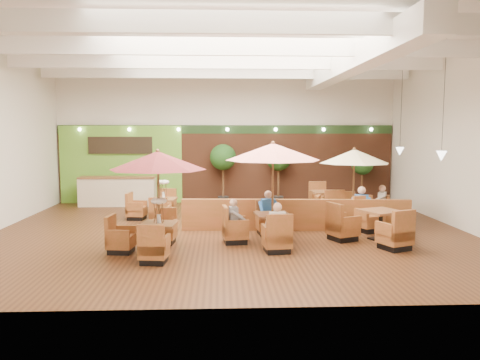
{
  "coord_description": "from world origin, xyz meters",
  "views": [
    {
      "loc": [
        -0.31,
        -13.63,
        2.99
      ],
      "look_at": [
        0.3,
        0.5,
        1.5
      ],
      "focal_mm": 35.0,
      "sensor_mm": 36.0,
      "label": 1
    }
  ],
  "objects": [
    {
      "name": "diner_1",
      "position": [
        1.09,
        -0.37,
        0.76
      ],
      "size": [
        0.42,
        0.35,
        0.81
      ],
      "rotation": [
        0.0,
        0.0,
        3.27
      ],
      "color": "#2964B5",
      "rests_on": "ground"
    },
    {
      "name": "table_3",
      "position": [
        -2.46,
        2.11,
        0.44
      ],
      "size": [
        1.7,
        2.49,
        1.5
      ],
      "rotation": [
        0.0,
        0.0,
        -0.12
      ],
      "color": "brown",
      "rests_on": "ground"
    },
    {
      "name": "table_1",
      "position": [
        1.02,
        -1.36,
        1.96
      ],
      "size": [
        2.61,
        2.71,
        2.72
      ],
      "rotation": [
        0.0,
        0.0,
        0.11
      ],
      "color": "brown",
      "rests_on": "ground"
    },
    {
      "name": "diner_4",
      "position": [
        4.91,
        1.22,
        0.75
      ],
      "size": [
        0.42,
        0.44,
        0.78
      ],
      "rotation": [
        0.0,
        0.0,
        1.1
      ],
      "color": "white",
      "rests_on": "ground"
    },
    {
      "name": "topiary_0",
      "position": [
        -0.18,
        5.3,
        1.83
      ],
      "size": [
        1.06,
        1.06,
        2.46
      ],
      "color": "black",
      "rests_on": "ground"
    },
    {
      "name": "service_counter",
      "position": [
        -4.4,
        5.1,
        0.58
      ],
      "size": [
        3.0,
        0.75,
        1.18
      ],
      "color": "beige",
      "rests_on": "ground"
    },
    {
      "name": "diner_3",
      "position": [
        4.02,
        0.33,
        0.78
      ],
      "size": [
        0.47,
        0.44,
        0.85
      ],
      "rotation": [
        0.0,
        0.0,
        -0.37
      ],
      "color": "#2964B5",
      "rests_on": "ground"
    },
    {
      "name": "room",
      "position": [
        0.25,
        1.22,
        3.63
      ],
      "size": [
        14.04,
        14.0,
        5.52
      ],
      "color": "#381E0F",
      "rests_on": "ground"
    },
    {
      "name": "table_5",
      "position": [
        3.5,
        2.99,
        0.39
      ],
      "size": [
        0.97,
        2.77,
        1.03
      ],
      "rotation": [
        0.0,
        0.0,
        0.05
      ],
      "color": "brown",
      "rests_on": "ground"
    },
    {
      "name": "topiary_2",
      "position": [
        5.55,
        5.3,
        1.56
      ],
      "size": [
        0.9,
        0.9,
        2.09
      ],
      "color": "black",
      "rests_on": "ground"
    },
    {
      "name": "diner_2",
      "position": [
        0.09,
        -1.36,
        0.73
      ],
      "size": [
        0.32,
        0.38,
        0.74
      ],
      "rotation": [
        0.0,
        0.0,
        4.84
      ],
      "color": "gray",
      "rests_on": "ground"
    },
    {
      "name": "booth_divider",
      "position": [
        1.96,
        0.14,
        0.47
      ],
      "size": [
        6.86,
        0.61,
        0.95
      ],
      "primitive_type": "cube",
      "rotation": [
        0.0,
        0.0,
        -0.06
      ],
      "color": "brown",
      "rests_on": "ground"
    },
    {
      "name": "topiary_1",
      "position": [
        2.08,
        5.3,
        1.79
      ],
      "size": [
        1.03,
        1.03,
        2.4
      ],
      "color": "black",
      "rests_on": "ground"
    },
    {
      "name": "table_0",
      "position": [
        -1.87,
        -2.26,
        1.83
      ],
      "size": [
        2.45,
        2.54,
        2.56
      ],
      "rotation": [
        0.0,
        0.0,
        -0.12
      ],
      "color": "brown",
      "rests_on": "ground"
    },
    {
      "name": "diner_0",
      "position": [
        1.09,
        -2.36,
        0.75
      ],
      "size": [
        0.39,
        0.32,
        0.79
      ],
      "rotation": [
        0.0,
        0.0,
        0.05
      ],
      "color": "white",
      "rests_on": "ground"
    },
    {
      "name": "table_2",
      "position": [
        4.02,
        1.22,
        1.69
      ],
      "size": [
        2.54,
        2.54,
        2.46
      ],
      "rotation": [
        0.0,
        0.0,
        -0.36
      ],
      "color": "brown",
      "rests_on": "ground"
    },
    {
      "name": "table_4",
      "position": [
        3.79,
        -1.18,
        0.39
      ],
      "size": [
        2.11,
        3.0,
        1.05
      ],
      "rotation": [
        0.0,
        0.0,
        0.4
      ],
      "color": "brown",
      "rests_on": "ground"
    }
  ]
}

